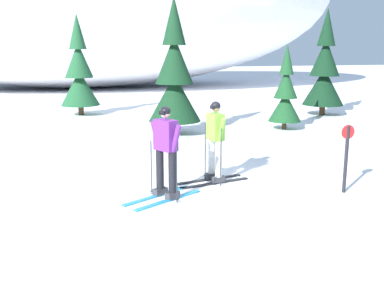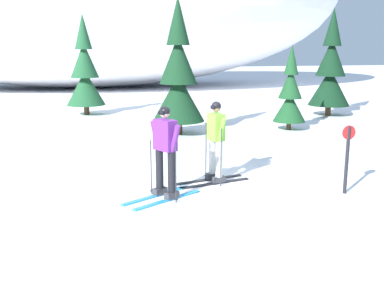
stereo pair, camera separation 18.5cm
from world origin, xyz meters
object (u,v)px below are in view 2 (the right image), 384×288
object	(u,v)px
skier_lime_jacket	(216,141)
trail_marker_post	(347,155)
pine_tree_center_right	(290,95)
pine_tree_center_left	(178,78)
skier_purple_jacket	(165,150)
pine_tree_far_left	(85,73)
pine_tree_far_right	(330,72)

from	to	relation	value
skier_lime_jacket	trail_marker_post	xyz separation A→B (m)	(2.29, -1.38, -0.13)
skier_lime_jacket	pine_tree_center_right	size ratio (longest dim) A/B	0.59
pine_tree_center_left	pine_tree_center_right	bearing A→B (deg)	-1.62
skier_purple_jacket	pine_tree_far_left	world-z (taller)	pine_tree_far_left
skier_purple_jacket	pine_tree_far_right	size ratio (longest dim) A/B	0.40
pine_tree_far_left	pine_tree_far_right	distance (m)	10.48
skier_lime_jacket	pine_tree_far_right	size ratio (longest dim) A/B	0.39
pine_tree_center_left	trail_marker_post	size ratio (longest dim) A/B	3.27
pine_tree_far_left	pine_tree_center_right	size ratio (longest dim) A/B	1.44
skier_lime_jacket	pine_tree_center_left	bearing A→B (deg)	86.13
skier_purple_jacket	pine_tree_center_right	world-z (taller)	pine_tree_center_right
pine_tree_far_left	pine_tree_center_right	bearing A→B (deg)	-38.34
skier_lime_jacket	pine_tree_far_left	world-z (taller)	pine_tree_far_left
skier_purple_jacket	pine_tree_center_left	world-z (taller)	pine_tree_center_left
skier_lime_jacket	pine_tree_center_right	bearing A→B (deg)	51.44
pine_tree_far_left	trail_marker_post	xyz separation A→B (m)	(4.88, -12.35, -1.01)
pine_tree_far_left	trail_marker_post	size ratio (longest dim) A/B	3.11
pine_tree_far_right	trail_marker_post	bearing A→B (deg)	-118.58
pine_tree_center_left	trail_marker_post	bearing A→B (deg)	-74.64
pine_tree_center_left	trail_marker_post	distance (m)	7.31
pine_tree_center_left	pine_tree_far_right	distance (m)	7.63
skier_lime_jacket	skier_purple_jacket	size ratio (longest dim) A/B	0.98
pine_tree_center_left	trail_marker_post	xyz separation A→B (m)	(1.91, -6.96, -1.10)
skier_lime_jacket	skier_purple_jacket	world-z (taller)	skier_purple_jacket
skier_purple_jacket	pine_tree_center_left	xyz separation A→B (m)	(1.61, 6.37, 0.93)
skier_purple_jacket	skier_lime_jacket	bearing A→B (deg)	32.21
pine_tree_center_right	skier_purple_jacket	bearing A→B (deg)	-131.84
pine_tree_center_left	pine_tree_center_right	world-z (taller)	pine_tree_center_left
pine_tree_center_right	trail_marker_post	world-z (taller)	pine_tree_center_right
pine_tree_far_left	pine_tree_center_left	size ratio (longest dim) A/B	0.95
pine_tree_far_right	skier_lime_jacket	bearing A→B (deg)	-132.41
pine_tree_center_right	pine_tree_far_right	distance (m)	4.26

